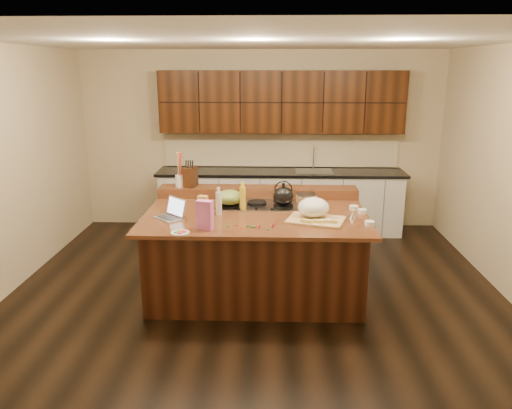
{
  "coord_description": "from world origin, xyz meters",
  "views": [
    {
      "loc": [
        0.18,
        -5.18,
        2.45
      ],
      "look_at": [
        0.0,
        0.05,
        1.0
      ],
      "focal_mm": 35.0,
      "sensor_mm": 36.0,
      "label": 1
    }
  ],
  "objects": [
    {
      "name": "ramekin_a",
      "position": [
        1.15,
        -0.41,
        0.94
      ],
      "size": [
        0.13,
        0.13,
        0.04
      ],
      "primitive_type": "cylinder",
      "rotation": [
        0.0,
        0.0,
        -0.41
      ],
      "color": "white",
      "rests_on": "island"
    },
    {
      "name": "gumdrop_5",
      "position": [
        -0.26,
        -0.51,
        0.93
      ],
      "size": [
        0.02,
        0.02,
        0.02
      ],
      "primitive_type": "ellipsoid",
      "color": "#198C26",
      "rests_on": "island"
    },
    {
      "name": "wooden_tray",
      "position": [
        0.61,
        -0.23,
        1.02
      ],
      "size": [
        0.65,
        0.55,
        0.23
      ],
      "rotation": [
        0.0,
        0.0,
        -0.3
      ],
      "color": "tan",
      "rests_on": "island"
    },
    {
      "name": "strainer_bowl",
      "position": [
        0.57,
        0.43,
        0.97
      ],
      "size": [
        0.29,
        0.29,
        0.09
      ],
      "primitive_type": "cylinder",
      "rotation": [
        0.0,
        0.0,
        0.25
      ],
      "color": "#996B3F",
      "rests_on": "island"
    },
    {
      "name": "back_counter",
      "position": [
        0.3,
        2.23,
        0.98
      ],
      "size": [
        3.7,
        0.66,
        2.4
      ],
      "color": "silver",
      "rests_on": "ground"
    },
    {
      "name": "kitchen_timer",
      "position": [
        1.02,
        -0.17,
        0.96
      ],
      "size": [
        0.08,
        0.08,
        0.07
      ],
      "primitive_type": "cone",
      "rotation": [
        0.0,
        0.0,
        0.02
      ],
      "color": "silver",
      "rests_on": "island"
    },
    {
      "name": "pink_bag",
      "position": [
        -0.48,
        -0.58,
        1.06
      ],
      "size": [
        0.17,
        0.12,
        0.29
      ],
      "primitive_type": "cube",
      "rotation": [
        0.0,
        0.0,
        -0.27
      ],
      "color": "#DA67B2",
      "rests_on": "island"
    },
    {
      "name": "candy_plate",
      "position": [
        -0.7,
        -0.71,
        0.93
      ],
      "size": [
        0.21,
        0.21,
        0.01
      ],
      "primitive_type": "cylinder",
      "rotation": [
        0.0,
        0.0,
        -0.18
      ],
      "color": "white",
      "rests_on": "island"
    },
    {
      "name": "utensil_crock",
      "position": [
        -0.94,
        0.7,
        1.11
      ],
      "size": [
        0.15,
        0.15,
        0.14
      ],
      "primitive_type": "cylinder",
      "rotation": [
        0.0,
        0.0,
        -0.36
      ],
      "color": "white",
      "rests_on": "back_ledge"
    },
    {
      "name": "gumdrop_7",
      "position": [
        -0.07,
        -0.49,
        0.93
      ],
      "size": [
        0.02,
        0.02,
        0.02
      ],
      "primitive_type": "ellipsoid",
      "color": "#198C26",
      "rests_on": "island"
    },
    {
      "name": "gumdrop_4",
      "position": [
        -0.12,
        -0.57,
        0.93
      ],
      "size": [
        0.02,
        0.02,
        0.02
      ],
      "primitive_type": "ellipsoid",
      "color": "red",
      "rests_on": "island"
    },
    {
      "name": "oil_bottle",
      "position": [
        -0.15,
        0.08,
        1.06
      ],
      "size": [
        0.07,
        0.07,
        0.27
      ],
      "primitive_type": "cylinder",
      "rotation": [
        0.0,
        0.0,
        -0.07
      ],
      "color": "gold",
      "rests_on": "island"
    },
    {
      "name": "gumdrop_6",
      "position": [
        -0.18,
        -0.47,
        0.93
      ],
      "size": [
        0.02,
        0.02,
        0.02
      ],
      "primitive_type": "ellipsoid",
      "color": "red",
      "rests_on": "island"
    },
    {
      "name": "back_ledge",
      "position": [
        0.0,
        0.7,
        0.98
      ],
      "size": [
        2.4,
        0.3,
        0.12
      ],
      "primitive_type": "cube",
      "color": "black",
      "rests_on": "island"
    },
    {
      "name": "laptop",
      "position": [
        -0.87,
        -0.21,
        0.98
      ],
      "size": [
        0.38,
        0.38,
        0.21
      ],
      "rotation": [
        0.0,
        0.0,
        -0.77
      ],
      "color": "#B7B7BC",
      "rests_on": "island"
    },
    {
      "name": "gumdrop_1",
      "position": [
        0.01,
        -0.51,
        0.93
      ],
      "size": [
        0.02,
        0.02,
        0.02
      ],
      "primitive_type": "ellipsoid",
      "color": "#198C26",
      "rests_on": "island"
    },
    {
      "name": "knife_block",
      "position": [
        -0.82,
        0.7,
        1.16
      ],
      "size": [
        0.16,
        0.22,
        0.24
      ],
      "primitive_type": "cube",
      "rotation": [
        0.0,
        0.0,
        -0.22
      ],
      "color": "black",
      "rests_on": "back_ledge"
    },
    {
      "name": "gumdrop_3",
      "position": [
        0.14,
        -0.6,
        0.93
      ],
      "size": [
        0.02,
        0.02,
        0.02
      ],
      "primitive_type": "ellipsoid",
      "color": "#198C26",
      "rests_on": "island"
    },
    {
      "name": "vinegar_bottle",
      "position": [
        -0.39,
        -0.08,
        1.04
      ],
      "size": [
        0.07,
        0.07,
        0.25
      ],
      "primitive_type": "cylinder",
      "rotation": [
        0.0,
        0.0,
        -0.11
      ],
      "color": "silver",
      "rests_on": "island"
    },
    {
      "name": "green_bowl",
      "position": [
        -0.3,
        0.17,
        1.05
      ],
      "size": [
        0.34,
        0.34,
        0.16
      ],
      "primitive_type": "ellipsoid",
      "rotation": [
        0.0,
        0.0,
        0.18
      ],
      "color": "olive",
      "rests_on": "cooktop"
    },
    {
      "name": "ramekin_b",
      "position": [
        1.15,
        0.02,
        0.94
      ],
      "size": [
        0.12,
        0.12,
        0.04
      ],
      "primitive_type": "cylinder",
      "rotation": [
        0.0,
        0.0,
        0.18
      ],
      "color": "white",
      "rests_on": "island"
    },
    {
      "name": "gumdrop_10",
      "position": [
        0.05,
        -0.53,
        0.93
      ],
      "size": [
        0.02,
        0.02,
        0.02
      ],
      "primitive_type": "ellipsoid",
      "color": "red",
      "rests_on": "island"
    },
    {
      "name": "package_box",
      "position": [
        -0.6,
        0.15,
        0.99
      ],
      "size": [
        0.12,
        0.1,
        0.15
      ],
      "primitive_type": "cube",
      "rotation": [
        0.0,
        0.0,
        -0.32
      ],
      "color": "#BB8B42",
      "rests_on": "island"
    },
    {
      "name": "room",
      "position": [
        0.0,
        0.0,
        1.35
      ],
      "size": [
        5.52,
        5.02,
        2.72
      ],
      "color": "black",
      "rests_on": "ground"
    },
    {
      "name": "gumdrop_9",
      "position": [
        -0.02,
        -0.52,
        0.93
      ],
      "size": [
        0.02,
        0.02,
        0.02
      ],
      "primitive_type": "ellipsoid",
      "color": "#198C26",
      "rests_on": "island"
    },
    {
      "name": "gumdrop_0",
      "position": [
        0.19,
        -0.45,
        0.93
      ],
      "size": [
        0.02,
        0.02,
        0.02
      ],
      "primitive_type": "ellipsoid",
      "color": "red",
      "rests_on": "island"
    },
    {
      "name": "gumdrop_8",
      "position": [
        0.18,
        -0.52,
        0.93
      ],
      "size": [
        0.02,
        0.02,
        0.02
      ],
      "primitive_type": "ellipsoid",
      "color": "red",
      "rests_on": "island"
    },
    {
      "name": "island",
      "position": [
        0.0,
        0.0,
        0.46
      ],
      "size": [
        2.4,
        1.6,
        0.92
      ],
      "color": "black",
      "rests_on": "ground"
    },
    {
      "name": "ramekin_c",
      "position": [
        1.08,
        0.16,
        0.94
      ],
      "size": [
        0.12,
        0.12,
        0.04
      ],
      "primitive_type": "cylinder",
      "rotation": [
        0.0,
        0.0,
        -0.2
      ],
      "color": "white",
      "rests_on": "island"
    },
    {
      "name": "gumdrop_2",
      "position": [
        0.05,
        -0.47,
        0.93
      ],
      "size": [
        0.02,
        0.02,
        0.02
      ],
      "primitive_type": "ellipsoid",
      "color": "red",
      "rests_on": "island"
    },
    {
      "name": "cooktop",
      "position": [
        0.0,
        0.3,
        0.94
      ],
      "size": [
        0.92,
        0.52,
        0.05
      ],
      "color": "gray",
      "rests_on": "island"
    },
    {
      "name": "kettle",
      "position": [
        0.3,
        0.17,
        1.07
      ],
      "size": [
        0.29,
        0.29,
        0.21
      ],
      "primitive_type": "ellipsoid",
      "rotation": [
        0.0,
        0.0,
        -0.36
      ],
      "color": "black",
      "rests_on": "cooktop"
    }
  ]
}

